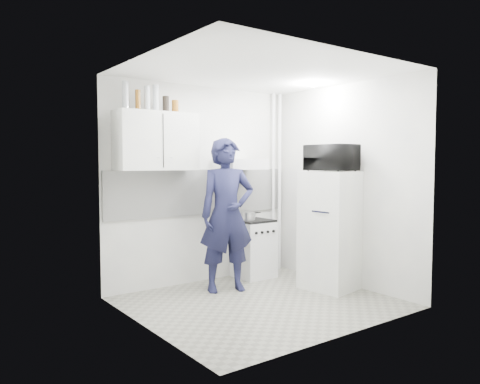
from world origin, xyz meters
TOP-DOWN VIEW (x-y plane):
  - floor at (0.00, 0.00)m, footprint 2.80×2.80m
  - ceiling at (0.00, 0.00)m, footprint 2.80×2.80m
  - wall_back at (0.00, 1.25)m, footprint 2.80×0.00m
  - wall_left at (-1.40, 0.00)m, footprint 0.00×2.60m
  - wall_right at (1.40, 0.00)m, footprint 0.00×2.60m
  - person at (-0.01, 0.65)m, footprint 0.79×0.64m
  - stove at (0.68, 1.00)m, footprint 0.48×0.48m
  - fridge at (1.10, -0.04)m, footprint 0.71×0.71m
  - stove_top at (0.68, 1.00)m, footprint 0.46×0.46m
  - saucepan at (0.61, 1.03)m, footprint 0.20×0.20m
  - microwave at (1.10, -0.04)m, footprint 0.61×0.43m
  - bottle_a at (-1.14, 1.07)m, footprint 0.08×0.08m
  - bottle_b at (-0.98, 1.07)m, footprint 0.06×0.06m
  - bottle_c at (-0.87, 1.07)m, footprint 0.07×0.07m
  - bottle_d at (-0.75, 1.07)m, footprint 0.07×0.07m
  - canister_a at (-0.62, 1.07)m, footprint 0.08×0.08m
  - canister_b at (-0.49, 1.07)m, footprint 0.08×0.08m
  - upper_cabinet at (-0.75, 1.07)m, footprint 1.00×0.35m
  - range_hood at (0.45, 1.00)m, footprint 0.60×0.50m
  - backsplash at (0.00, 1.24)m, footprint 2.74×0.03m
  - pipe_a at (1.30, 1.17)m, footprint 0.05×0.05m
  - pipe_b at (1.18, 1.17)m, footprint 0.04×0.04m
  - ceiling_spot_fixture at (1.00, 0.20)m, footprint 0.10×0.10m

SIDE VIEW (x-z plane):
  - floor at x=0.00m, z-range 0.00..0.00m
  - stove at x=0.68m, z-range 0.00..0.77m
  - fridge at x=1.10m, z-range 0.00..1.48m
  - stove_top at x=0.68m, z-range 0.77..0.80m
  - saucepan at x=0.61m, z-range 0.80..0.91m
  - person at x=-0.01m, z-range 0.00..1.90m
  - backsplash at x=0.00m, z-range 0.90..1.50m
  - wall_left at x=-1.40m, z-range 0.00..2.60m
  - wall_right at x=1.40m, z-range 0.00..2.60m
  - pipe_a at x=1.30m, z-range 0.00..2.60m
  - pipe_b at x=1.18m, z-range 0.00..2.60m
  - wall_back at x=0.00m, z-range -0.10..2.70m
  - range_hood at x=0.45m, z-range 1.50..1.64m
  - microwave at x=1.10m, z-range 1.48..1.82m
  - upper_cabinet at x=-0.75m, z-range 1.50..2.20m
  - canister_b at x=-0.49m, z-range 2.20..2.36m
  - canister_a at x=-0.62m, z-range 2.20..2.40m
  - bottle_b at x=-0.98m, z-range 2.20..2.44m
  - bottle_c at x=-0.87m, z-range 2.20..2.50m
  - bottle_d at x=-0.75m, z-range 2.20..2.52m
  - bottle_a at x=-1.14m, z-range 2.20..2.53m
  - ceiling_spot_fixture at x=1.00m, z-range 2.56..2.58m
  - ceiling at x=0.00m, z-range 2.60..2.60m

